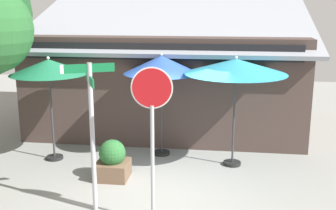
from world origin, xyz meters
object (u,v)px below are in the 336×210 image
at_px(street_sign_post, 92,122).
at_px(patio_umbrella_teal_right, 236,67).
at_px(stop_sign, 152,118).
at_px(sidewalk_planter, 112,161).
at_px(patio_umbrella_forest_green_left, 49,68).
at_px(patio_umbrella_royal_blue_center, 161,65).

relative_size(street_sign_post, patio_umbrella_teal_right, 1.06).
xyz_separation_m(stop_sign, sidewalk_planter, (-1.28, 1.90, -1.61)).
height_order(street_sign_post, patio_umbrella_forest_green_left, street_sign_post).
bearing_deg(street_sign_post, sidewalk_planter, 92.13).
distance_m(street_sign_post, patio_umbrella_teal_right, 3.96).
height_order(street_sign_post, sidewalk_planter, street_sign_post).
bearing_deg(patio_umbrella_teal_right, patio_umbrella_royal_blue_center, 164.62).
bearing_deg(sidewalk_planter, patio_umbrella_royal_blue_center, 62.56).
relative_size(stop_sign, patio_umbrella_royal_blue_center, 1.06).
distance_m(stop_sign, sidewalk_planter, 2.80).
distance_m(street_sign_post, patio_umbrella_royal_blue_center, 3.47).
distance_m(street_sign_post, sidewalk_planter, 2.11).
distance_m(stop_sign, patio_umbrella_teal_right, 3.49).
distance_m(patio_umbrella_forest_green_left, patio_umbrella_royal_blue_center, 2.85).
xyz_separation_m(stop_sign, patio_umbrella_teal_right, (1.52, 3.11, 0.48)).
bearing_deg(patio_umbrella_royal_blue_center, patio_umbrella_teal_right, -15.38).
bearing_deg(patio_umbrella_forest_green_left, patio_umbrella_teal_right, 2.63).
distance_m(patio_umbrella_royal_blue_center, sidewalk_planter, 2.81).
bearing_deg(patio_umbrella_teal_right, street_sign_post, -134.55).
relative_size(street_sign_post, patio_umbrella_forest_green_left, 1.08).
distance_m(stop_sign, patio_umbrella_forest_green_left, 4.28).
distance_m(patio_umbrella_forest_green_left, patio_umbrella_teal_right, 4.65).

